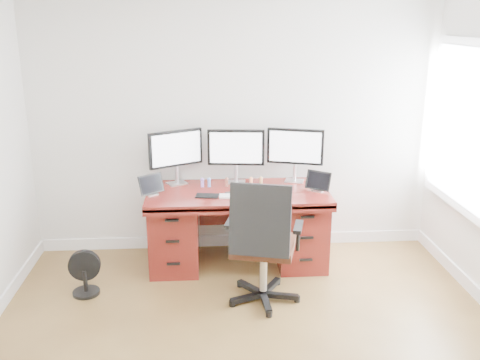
{
  "coord_description": "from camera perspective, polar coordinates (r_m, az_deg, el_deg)",
  "views": [
    {
      "loc": [
        -0.31,
        -2.95,
        2.32
      ],
      "look_at": [
        0.0,
        1.5,
        0.95
      ],
      "focal_mm": 40.0,
      "sensor_mm": 36.0,
      "label": 1
    }
  ],
  "objects": [
    {
      "name": "back_wall",
      "position": [
        5.3,
        -0.56,
        6.52
      ],
      "size": [
        4.0,
        0.1,
        2.7
      ],
      "primitive_type": "cube",
      "color": "silver",
      "rests_on": "ground"
    },
    {
      "name": "desk",
      "position": [
        5.16,
        -0.25,
        -4.75
      ],
      "size": [
        1.7,
        0.8,
        0.75
      ],
      "color": "#601813",
      "rests_on": "ground"
    },
    {
      "name": "office_chair",
      "position": [
        4.48,
        2.44,
        -8.87
      ],
      "size": [
        0.71,
        0.71,
        1.09
      ],
      "rotation": [
        0.0,
        0.0,
        -0.26
      ],
      "color": "black",
      "rests_on": "ground"
    },
    {
      "name": "floor_fan",
      "position": [
        4.87,
        -16.24,
        -9.57
      ],
      "size": [
        0.28,
        0.23,
        0.4
      ],
      "rotation": [
        0.0,
        0.0,
        0.07
      ],
      "color": "black",
      "rests_on": "ground"
    },
    {
      "name": "monitor_left",
      "position": [
        5.18,
        -6.86,
        3.15
      ],
      "size": [
        0.5,
        0.29,
        0.53
      ],
      "rotation": [
        0.0,
        0.0,
        0.48
      ],
      "color": "silver",
      "rests_on": "desk"
    },
    {
      "name": "monitor_center",
      "position": [
        5.18,
        -0.44,
        3.28
      ],
      "size": [
        0.55,
        0.16,
        0.53
      ],
      "rotation": [
        0.0,
        0.0,
        -0.1
      ],
      "color": "silver",
      "rests_on": "desk"
    },
    {
      "name": "monitor_right",
      "position": [
        5.24,
        5.91,
        3.37
      ],
      "size": [
        0.54,
        0.19,
        0.53
      ],
      "rotation": [
        0.0,
        0.0,
        -0.29
      ],
      "color": "silver",
      "rests_on": "desk"
    },
    {
      "name": "tablet_left",
      "position": [
        4.95,
        -9.47,
        -0.61
      ],
      "size": [
        0.23,
        0.2,
        0.19
      ],
      "rotation": [
        0.0,
        0.0,
        0.64
      ],
      "color": "silver",
      "rests_on": "desk"
    },
    {
      "name": "tablet_right",
      "position": [
        5.04,
        8.36,
        -0.24
      ],
      "size": [
        0.23,
        0.19,
        0.19
      ],
      "rotation": [
        0.0,
        0.0,
        -0.62
      ],
      "color": "silver",
      "rests_on": "desk"
    },
    {
      "name": "keyboard",
      "position": [
        4.85,
        -0.68,
        -1.73
      ],
      "size": [
        0.27,
        0.13,
        0.01
      ],
      "primitive_type": "cube",
      "rotation": [
        0.0,
        0.0,
        -0.08
      ],
      "color": "white",
      "rests_on": "desk"
    },
    {
      "name": "trackpad",
      "position": [
        4.82,
        3.08,
        -1.9
      ],
      "size": [
        0.18,
        0.18,
        0.01
      ],
      "primitive_type": "cube",
      "rotation": [
        0.0,
        0.0,
        -0.26
      ],
      "color": "silver",
      "rests_on": "desk"
    },
    {
      "name": "drawing_tablet",
      "position": [
        4.87,
        -3.53,
        -1.69
      ],
      "size": [
        0.22,
        0.16,
        0.01
      ],
      "primitive_type": "cube",
      "rotation": [
        0.0,
        0.0,
        -0.16
      ],
      "color": "black",
      "rests_on": "desk"
    },
    {
      "name": "phone",
      "position": [
        4.95,
        -0.79,
        -1.36
      ],
      "size": [
        0.14,
        0.1,
        0.01
      ],
      "primitive_type": "cube",
      "rotation": [
        0.0,
        0.0,
        0.3
      ],
      "color": "black",
      "rests_on": "desk"
    },
    {
      "name": "figurine_purple",
      "position": [
        5.13,
        -4.03,
        -0.2
      ],
      "size": [
        0.04,
        0.04,
        0.09
      ],
      "color": "#9E6FDF",
      "rests_on": "desk"
    },
    {
      "name": "figurine_blue",
      "position": [
        5.13,
        -3.31,
        -0.19
      ],
      "size": [
        0.04,
        0.04,
        0.09
      ],
      "color": "#6A8FEB",
      "rests_on": "desk"
    },
    {
      "name": "figurine_brown",
      "position": [
        5.13,
        -1.43,
        -0.15
      ],
      "size": [
        0.04,
        0.04,
        0.09
      ],
      "color": "brown",
      "rests_on": "desk"
    },
    {
      "name": "figurine_orange",
      "position": [
        5.15,
        1.2,
        -0.1
      ],
      "size": [
        0.04,
        0.04,
        0.09
      ],
      "color": "#F69860",
      "rests_on": "desk"
    },
    {
      "name": "figurine_yellow",
      "position": [
        5.16,
        2.26,
        -0.07
      ],
      "size": [
        0.04,
        0.04,
        0.09
      ],
      "color": "tan",
      "rests_on": "desk"
    }
  ]
}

